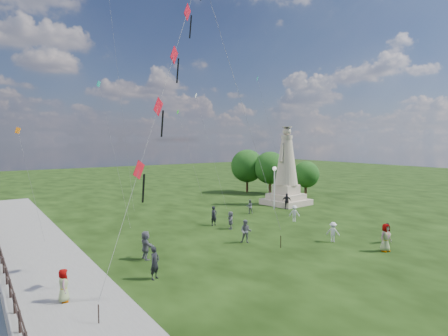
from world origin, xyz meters
TOP-DOWN VIEW (x-y plane):
  - ground at (36.75, 10.00)m, footprint 106.50×160.00m
  - waterfront at (-15.24, 8.99)m, footprint 200.00×200.00m
  - statue at (13.47, 15.98)m, footprint 5.03×5.03m
  - lamppost at (10.31, 14.58)m, footprint 0.44×0.44m
  - tree_row at (17.58, 24.32)m, footprint 8.77×11.55m
  - person_0 at (-9.41, 2.53)m, footprint 0.80×0.71m
  - person_1 at (-0.76, 5.44)m, footprint 0.97×0.98m
  - person_2 at (4.90, 1.96)m, footprint 0.94×1.10m
  - person_3 at (8.04, -0.53)m, footprint 0.97×0.66m
  - person_4 at (5.93, -1.71)m, footprint 1.01×0.68m
  - person_5 at (-8.47, 6.07)m, footprint 0.79×1.75m
  - person_6 at (0.40, 11.66)m, footprint 0.66×0.46m
  - person_7 at (6.46, 14.15)m, footprint 0.83×0.69m
  - person_8 at (7.57, 8.71)m, footprint 1.09×1.02m
  - person_9 at (11.41, 13.74)m, footprint 1.10×1.14m
  - person_10 at (-14.25, 2.04)m, footprint 0.63×0.86m
  - person_11 at (0.85, 9.69)m, footprint 1.29×1.55m
  - red_kite_train at (-7.11, 4.58)m, footprint 10.70×9.35m
  - small_kites at (0.18, 22.68)m, footprint 28.75×17.27m

SIDE VIEW (x-z plane):
  - ground at x=36.75m, z-range -0.60..0.00m
  - waterfront at x=-15.24m, z-range -0.82..0.69m
  - person_7 at x=6.46m, z-range 0.00..1.48m
  - person_3 at x=8.04m, z-range 0.00..1.51m
  - person_2 at x=4.90m, z-range 0.00..1.52m
  - person_8 at x=7.57m, z-range 0.00..1.53m
  - person_11 at x=0.85m, z-range 0.00..1.55m
  - person_10 at x=-14.25m, z-range 0.00..1.58m
  - person_6 at x=0.40m, z-range 0.00..1.74m
  - person_1 at x=-0.76m, z-range 0.00..1.76m
  - person_9 at x=11.41m, z-range 0.00..1.79m
  - person_0 at x=-9.41m, z-range 0.00..1.84m
  - person_5 at x=-8.47m, z-range 0.00..1.87m
  - person_4 at x=5.93m, z-range 0.00..1.95m
  - lamppost at x=10.31m, z-range 1.05..5.81m
  - statue at x=13.47m, z-range -1.14..8.15m
  - tree_row at x=17.58m, z-range 0.51..6.81m
  - red_kite_train at x=-7.11m, z-range 2.38..22.56m
  - small_kites at x=0.18m, z-range -1.48..26.44m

